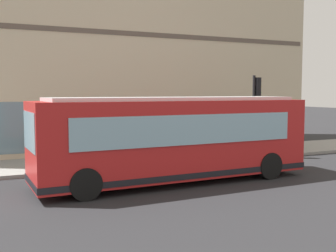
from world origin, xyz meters
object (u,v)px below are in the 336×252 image
Objects in this scene: pedestrian_by_light_pole at (239,132)px; traffic_light_near_corner at (256,100)px; city_bus_nearside at (174,139)px; fire_hydrant at (281,144)px; newspaper_vending_box at (104,147)px; pedestrian_near_building_entrance at (214,133)px.

traffic_light_near_corner is at bearing 177.21° from pedestrian_by_light_pole.
fire_hydrant is (3.91, -8.09, -1.04)m from city_bus_nearside.
fire_hydrant is at bearing -101.72° from newspaper_vending_box.
pedestrian_by_light_pole is 1.89× the size of newspaper_vending_box.
city_bus_nearside is 13.68× the size of fire_hydrant.
traffic_light_near_corner is 3.17m from fire_hydrant.
newspaper_vending_box is at bearing 71.07° from traffic_light_near_corner.
traffic_light_near_corner is 2.30× the size of pedestrian_by_light_pole.
traffic_light_near_corner reaches higher than city_bus_nearside.
city_bus_nearside is 7.04m from traffic_light_near_corner.
newspaper_vending_box is (1.89, 9.09, 0.09)m from fire_hydrant.
traffic_light_near_corner is 3.00m from pedestrian_near_building_entrance.
pedestrian_near_building_entrance is at bearing 62.86° from fire_hydrant.
pedestrian_by_light_pole is (1.49, -0.07, -1.75)m from traffic_light_near_corner.
traffic_light_near_corner is at bearing -153.14° from pedestrian_near_building_entrance.
pedestrian_by_light_pole reaches higher than fire_hydrant.
traffic_light_near_corner is (3.38, -6.04, 1.32)m from city_bus_nearside.
fire_hydrant is (0.53, -2.05, -2.36)m from traffic_light_near_corner.
pedestrian_near_building_entrance reaches higher than newspaper_vending_box.
traffic_light_near_corner reaches higher than pedestrian_by_light_pole.
fire_hydrant is at bearing -115.89° from pedestrian_by_light_pole.
fire_hydrant is 0.44× the size of pedestrian_by_light_pole.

